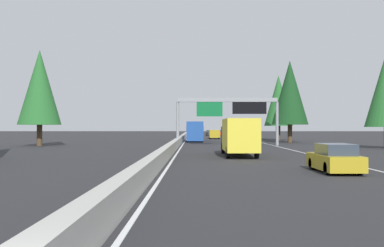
% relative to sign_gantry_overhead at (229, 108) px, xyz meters
% --- Properties ---
extents(ground_plane, '(320.00, 320.00, 0.00)m').
position_rel_sign_gantry_overhead_xyz_m(ground_plane, '(8.99, 6.04, -4.70)').
color(ground_plane, '#262628').
extents(median_barrier, '(180.00, 0.56, 0.90)m').
position_rel_sign_gantry_overhead_xyz_m(median_barrier, '(28.99, 6.34, -4.25)').
color(median_barrier, '#ADAAA3').
rests_on(median_barrier, ground).
extents(shoulder_stripe_right, '(160.00, 0.16, 0.01)m').
position_rel_sign_gantry_overhead_xyz_m(shoulder_stripe_right, '(18.99, -5.48, -4.70)').
color(shoulder_stripe_right, silver).
rests_on(shoulder_stripe_right, ground).
extents(shoulder_stripe_median, '(160.00, 0.16, 0.01)m').
position_rel_sign_gantry_overhead_xyz_m(shoulder_stripe_median, '(18.99, 5.79, -4.70)').
color(shoulder_stripe_median, silver).
rests_on(shoulder_stripe_median, ground).
extents(sign_gantry_overhead, '(0.50, 12.68, 5.91)m').
position_rel_sign_gantry_overhead_xyz_m(sign_gantry_overhead, '(0.00, 0.00, 0.00)').
color(sign_gantry_overhead, gray).
rests_on(sign_gantry_overhead, ground).
extents(sedan_far_left, '(4.40, 1.80, 1.47)m').
position_rel_sign_gantry_overhead_xyz_m(sedan_far_left, '(-31.82, -3.00, -4.02)').
color(sedan_far_left, '#AD931E').
rests_on(sedan_far_left, ground).
extents(box_truck_mid_left, '(8.50, 2.40, 2.95)m').
position_rel_sign_gantry_overhead_xyz_m(box_truck_mid_left, '(-19.35, 0.71, -3.09)').
color(box_truck_mid_left, gold).
rests_on(box_truck_mid_left, ground).
extents(bus_far_center, '(11.50, 2.55, 3.10)m').
position_rel_sign_gantry_overhead_xyz_m(bus_far_center, '(15.78, 4.20, -2.99)').
color(bus_far_center, '#1E4793').
rests_on(bus_far_center, ground).
extents(sedan_near_right, '(4.40, 1.80, 1.47)m').
position_rel_sign_gantry_overhead_xyz_m(sedan_near_right, '(61.90, -2.99, -4.02)').
color(sedan_near_right, red).
rests_on(sedan_near_right, ground).
extents(minivan_distant_b, '(5.00, 1.95, 1.69)m').
position_rel_sign_gantry_overhead_xyz_m(minivan_distant_b, '(30.25, 0.46, -3.75)').
color(minivan_distant_b, '#AD931E').
rests_on(minivan_distant_b, ground).
extents(sedan_distant_a, '(4.40, 1.80, 1.47)m').
position_rel_sign_gantry_overhead_xyz_m(sedan_distant_a, '(57.70, 0.50, -4.02)').
color(sedan_distant_a, black).
rests_on(sedan_distant_a, ground).
extents(pickup_far_right, '(5.60, 2.00, 1.86)m').
position_rel_sign_gantry_overhead_xyz_m(pickup_far_right, '(13.01, -2.93, -3.79)').
color(pickup_far_right, '#AD931E').
rests_on(pickup_far_right, ground).
extents(conifer_right_mid, '(5.30, 5.30, 12.04)m').
position_rel_sign_gantry_overhead_xyz_m(conifer_right_mid, '(9.96, -9.70, 2.62)').
color(conifer_right_mid, '#4C3823').
rests_on(conifer_right_mid, ground).
extents(conifer_right_far, '(4.96, 4.96, 11.27)m').
position_rel_sign_gantry_overhead_xyz_m(conifer_right_far, '(22.14, -10.35, 2.15)').
color(conifer_right_far, '#4C3823').
rests_on(conifer_right_far, ground).
extents(conifer_left_near, '(5.14, 5.14, 11.69)m').
position_rel_sign_gantry_overhead_xyz_m(conifer_left_near, '(-1.35, 23.03, 2.40)').
color(conifer_left_near, '#4C3823').
rests_on(conifer_left_near, ground).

